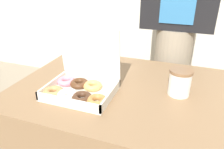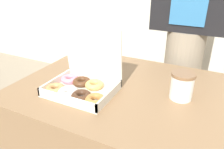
% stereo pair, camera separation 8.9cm
% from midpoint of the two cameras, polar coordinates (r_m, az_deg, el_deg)
% --- Properties ---
extents(donut_box, '(0.31, 0.23, 0.27)m').
position_cam_midpoint_polar(donut_box, '(0.96, -5.42, -2.24)').
color(donut_box, silver).
rests_on(donut_box, table).
extents(coffee_cup, '(0.10, 0.10, 0.11)m').
position_cam_midpoint_polar(coffee_cup, '(0.95, 20.39, -2.81)').
color(coffee_cup, silver).
rests_on(coffee_cup, table).
extents(person_customer, '(0.42, 0.23, 1.69)m').
position_cam_midpoint_polar(person_customer, '(1.41, 20.96, 11.21)').
color(person_customer, gray).
rests_on(person_customer, ground_plane).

